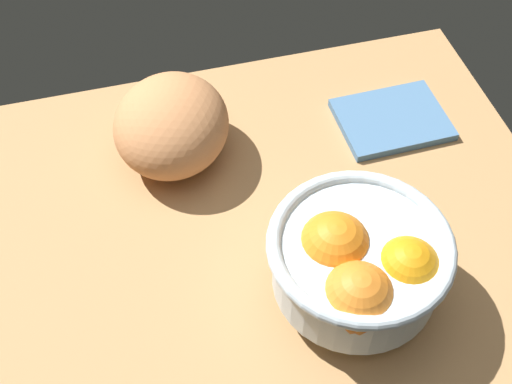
% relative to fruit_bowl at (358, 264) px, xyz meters
% --- Properties ---
extents(ground_plane, '(0.80, 0.58, 0.03)m').
position_rel_fruit_bowl_xyz_m(ground_plane, '(-0.10, 0.13, -0.09)').
color(ground_plane, '#B18151').
extents(fruit_bowl, '(0.20, 0.20, 0.12)m').
position_rel_fruit_bowl_xyz_m(fruit_bowl, '(0.00, 0.00, 0.00)').
color(fruit_bowl, silver).
rests_on(fruit_bowl, ground).
extents(bread_loaf, '(0.20, 0.21, 0.10)m').
position_rel_fruit_bowl_xyz_m(bread_loaf, '(-0.15, 0.27, -0.02)').
color(bread_loaf, '#C88250').
rests_on(bread_loaf, ground).
extents(napkin_folded, '(0.15, 0.12, 0.01)m').
position_rel_fruit_bowl_xyz_m(napkin_folded, '(0.15, 0.25, -0.06)').
color(napkin_folded, teal).
rests_on(napkin_folded, ground).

